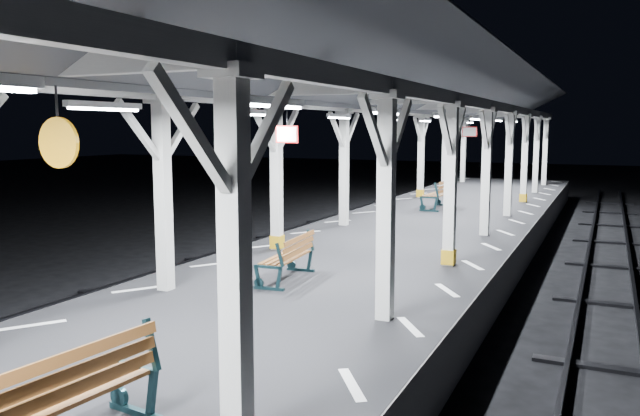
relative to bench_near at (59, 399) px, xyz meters
The scene contains 10 objects.
ground 7.10m from the bench_near, 96.71° to the left, with size 120.00×120.00×0.00m, color black.
platform 7.01m from the bench_near, 96.71° to the left, with size 6.00×50.00×1.00m, color black.
hazard_stripes_left 7.63m from the bench_near, 115.34° to the left, with size 1.00×48.00×0.01m, color silver.
hazard_stripes_right 7.10m from the bench_near, 76.59° to the left, with size 1.00×48.00×0.01m, color silver.
track_left 9.13m from the bench_near, 130.17° to the left, with size 2.20×60.00×0.16m.
track_right 8.19m from the bench_near, 58.66° to the left, with size 2.20×60.00×0.16m.
canopy 7.54m from the bench_near, 96.72° to the left, with size 5.40×49.00×4.65m.
bench_near is the anchor object (origin of this frame).
bench_mid 6.48m from the bench_near, 100.27° to the left, with size 0.73×1.62×0.85m.
bench_far 17.74m from the bench_near, 93.87° to the left, with size 0.79×1.89×1.01m.
Camera 1 is at (4.88, -10.46, 3.79)m, focal length 35.00 mm.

